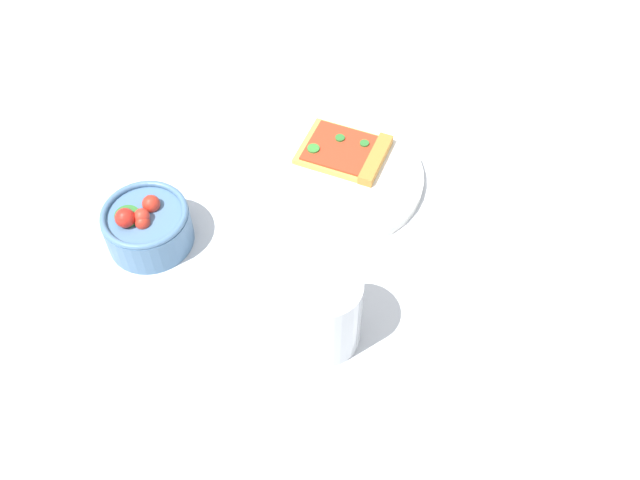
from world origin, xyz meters
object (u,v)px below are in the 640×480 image
at_px(soda_glass, 325,313).
at_px(paper_napkin, 476,275).
at_px(plate, 333,175).
at_px(salad_bowl, 147,225).
at_px(pizza_slice_main, 349,152).

xyz_separation_m(soda_glass, paper_napkin, (-0.19, 0.08, -0.05)).
height_order(plate, salad_bowl, salad_bowl).
bearing_deg(salad_bowl, plate, 157.41).
xyz_separation_m(salad_bowl, paper_napkin, (-0.24, 0.34, -0.03)).
height_order(salad_bowl, soda_glass, soda_glass).
bearing_deg(paper_napkin, soda_glass, -22.77).
bearing_deg(paper_napkin, pizza_slice_main, -99.02).
relative_size(soda_glass, paper_napkin, 0.71).
distance_m(soda_glass, paper_napkin, 0.21).
bearing_deg(soda_glass, plate, -140.17).
relative_size(plate, soda_glass, 2.21).
height_order(salad_bowl, paper_napkin, salad_bowl).
xyz_separation_m(plate, pizza_slice_main, (-0.04, -0.00, 0.01)).
relative_size(pizza_slice_main, salad_bowl, 1.28).
bearing_deg(pizza_slice_main, plate, 6.93).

